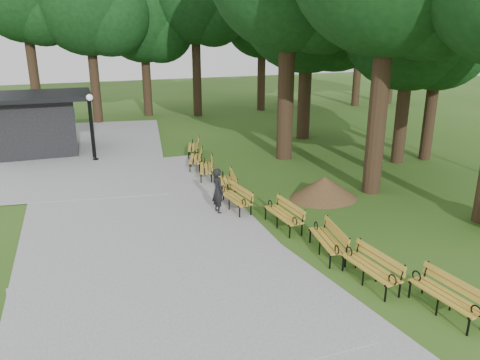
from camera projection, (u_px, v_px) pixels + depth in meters
name	position (u px, v px, depth m)	size (l,w,h in m)	color
ground	(283.00, 241.00, 14.25)	(100.00, 100.00, 0.00)	#2A5017
path	(135.00, 223.00, 15.50)	(12.00, 38.00, 0.06)	gray
person	(218.00, 191.00, 16.24)	(0.60, 0.40, 1.65)	black
kiosk	(37.00, 124.00, 24.03)	(4.98, 4.33, 3.12)	black
lamp_post	(91.00, 114.00, 22.34)	(0.32, 0.32, 3.29)	black
dirt_mound	(324.00, 188.00, 17.79)	(2.28, 2.28, 0.86)	#47301C
bench_0	(445.00, 296.00, 10.53)	(1.90, 0.64, 0.88)	#B58D29
bench_1	(371.00, 268.00, 11.76)	(1.90, 0.64, 0.88)	#B58D29
bench_2	(327.00, 240.00, 13.31)	(1.90, 0.64, 0.88)	#B58D29
bench_3	(283.00, 215.00, 15.14)	(1.90, 0.64, 0.88)	#B58D29
bench_4	(235.00, 198.00, 16.65)	(1.90, 0.64, 0.88)	#B58D29
bench_5	(227.00, 183.00, 18.28)	(1.90, 0.64, 0.88)	#B58D29
bench_6	(206.00, 168.00, 20.27)	(1.90, 0.64, 0.88)	#B58D29
bench_7	(196.00, 159.00, 21.74)	(1.90, 0.64, 0.88)	#B58D29
bench_8	(193.00, 147.00, 23.89)	(1.90, 0.64, 0.88)	#B58D29
lawn_tree_1	(412.00, 19.00, 20.74)	(6.40, 6.40, 9.90)	black
lawn_tree_4	(308.00, 1.00, 25.49)	(7.82, 7.82, 11.64)	black
tree_backdrop	(233.00, 7.00, 34.46)	(35.85, 9.33, 15.68)	black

